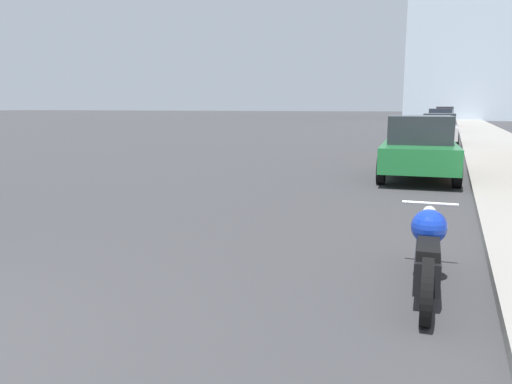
% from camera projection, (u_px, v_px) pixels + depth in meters
% --- Properties ---
extents(sidewalk, '(3.24, 240.00, 0.15)m').
position_uv_depth(sidewalk, '(482.00, 131.00, 37.55)').
color(sidewalk, gray).
rests_on(sidewalk, ground_plane).
extents(motorcycle, '(0.62, 2.35, 0.81)m').
position_uv_depth(motorcycle, '(428.00, 252.00, 5.21)').
color(motorcycle, black).
rests_on(motorcycle, ground_plane).
extents(parked_car_green, '(2.17, 4.49, 1.66)m').
position_uv_depth(parked_car_green, '(419.00, 147.00, 13.22)').
color(parked_car_green, '#1E6B33').
rests_on(parked_car_green, ground_plane).
extents(parked_car_silver, '(1.85, 4.09, 1.57)m').
position_uv_depth(parked_car_silver, '(439.00, 129.00, 24.25)').
color(parked_car_silver, '#BCBCC1').
rests_on(parked_car_silver, ground_plane).
extents(parked_car_blue, '(2.00, 3.94, 1.75)m').
position_uv_depth(parked_car_blue, '(440.00, 121.00, 35.86)').
color(parked_car_blue, '#1E3899').
rests_on(parked_car_blue, ground_plane).
extents(parked_car_red, '(1.85, 4.08, 1.89)m').
position_uv_depth(parked_car_red, '(445.00, 117.00, 45.52)').
color(parked_car_red, red).
rests_on(parked_car_red, ground_plane).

